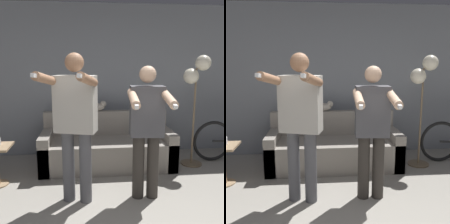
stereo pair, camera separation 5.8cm
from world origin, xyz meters
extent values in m
cube|color=gray|center=(0.00, 2.83, 1.30)|extent=(10.00, 0.05, 2.60)
cube|color=gray|center=(-0.08, 2.14, 0.22)|extent=(2.03, 0.82, 0.43)
cube|color=gray|center=(-0.08, 2.49, 0.63)|extent=(2.03, 0.14, 0.40)
cube|color=gray|center=(-1.01, 2.14, 0.29)|extent=(0.16, 0.82, 0.57)
cube|color=gray|center=(0.86, 2.14, 0.29)|extent=(0.16, 0.82, 0.57)
cylinder|color=#56565B|center=(-0.63, 1.15, 0.42)|extent=(0.14, 0.14, 0.85)
cylinder|color=#56565B|center=(-0.43, 1.10, 0.42)|extent=(0.14, 0.14, 0.85)
cube|color=#B7B2A8|center=(-0.53, 1.12, 1.16)|extent=(0.50, 0.34, 0.63)
sphere|color=#9E7051|center=(-0.53, 1.12, 1.62)|extent=(0.21, 0.21, 0.21)
cylinder|color=#9E7051|center=(-0.80, 0.95, 1.45)|extent=(0.23, 0.51, 0.18)
cube|color=white|center=(-0.87, 0.71, 1.50)|extent=(0.07, 0.13, 0.06)
cylinder|color=#9E7051|center=(-0.39, 0.83, 1.45)|extent=(0.23, 0.51, 0.18)
cube|color=white|center=(-0.46, 0.59, 1.50)|extent=(0.07, 0.13, 0.06)
cylinder|color=#38332D|center=(0.20, 1.13, 0.39)|extent=(0.14, 0.14, 0.78)
cylinder|color=#38332D|center=(0.38, 1.12, 0.39)|extent=(0.14, 0.14, 0.78)
cube|color=#4C4C51|center=(0.29, 1.12, 1.07)|extent=(0.40, 0.25, 0.58)
sphere|color=#D8AD8C|center=(0.29, 1.12, 1.49)|extent=(0.19, 0.19, 0.19)
cylinder|color=#D8AD8C|center=(0.09, 0.89, 1.25)|extent=(0.13, 0.51, 0.17)
cube|color=white|center=(0.07, 0.65, 1.21)|extent=(0.05, 0.13, 0.05)
cylinder|color=#D8AD8C|center=(0.45, 0.86, 1.25)|extent=(0.13, 0.51, 0.17)
cube|color=white|center=(0.43, 0.62, 1.21)|extent=(0.05, 0.13, 0.05)
ellipsoid|color=#B7AD9E|center=(-0.24, 2.49, 0.90)|extent=(0.28, 0.14, 0.13)
sphere|color=#B7AD9E|center=(-0.12, 2.49, 0.95)|extent=(0.11, 0.11, 0.11)
ellipsoid|color=#B7AD9E|center=(-0.39, 2.51, 0.85)|extent=(0.16, 0.04, 0.04)
cone|color=#B7AD9E|center=(-0.14, 2.47, 0.99)|extent=(0.03, 0.03, 0.03)
cone|color=#B7AD9E|center=(-0.14, 2.50, 0.99)|extent=(0.03, 0.03, 0.03)
cylinder|color=#756047|center=(1.28, 2.09, 0.01)|extent=(0.34, 0.34, 0.02)
cylinder|color=#756047|center=(1.28, 2.09, 0.77)|extent=(0.03, 0.03, 1.54)
sphere|color=white|center=(1.38, 2.09, 1.62)|extent=(0.24, 0.24, 0.24)
sphere|color=white|center=(1.20, 2.09, 1.42)|extent=(0.24, 0.24, 0.24)
torus|color=black|center=(1.68, 2.20, 0.34)|extent=(0.68, 0.05, 0.68)
camera|label=1|loc=(-0.42, -1.78, 1.61)|focal=42.00mm
camera|label=2|loc=(-0.36, -1.79, 1.61)|focal=42.00mm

